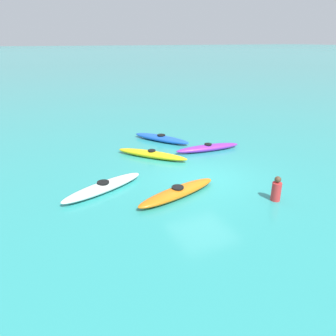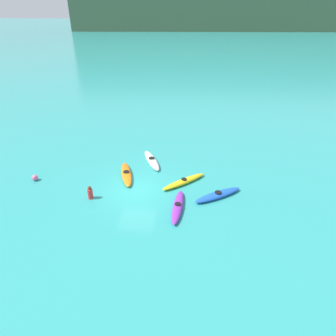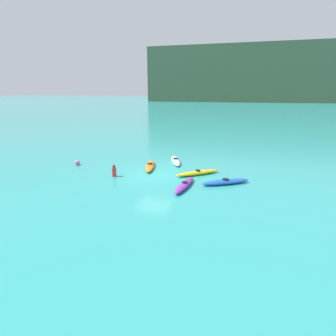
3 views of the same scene
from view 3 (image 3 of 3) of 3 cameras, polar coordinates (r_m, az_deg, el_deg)
name	(u,v)px [view 3 (image 3 of 3)]	position (r m, az deg, el deg)	size (l,w,h in m)	color
ground_plane	(154,175)	(19.79, -3.08, -1.43)	(600.00, 600.00, 0.00)	teal
headland_cliff	(281,75)	(181.83, 23.02, 17.82)	(149.91, 54.91, 29.88)	#42563D
kayak_blue	(225,182)	(18.14, 12.23, -2.92)	(3.20, 2.38, 0.37)	blue
kayak_purple	(185,185)	(17.19, 3.59, -3.64)	(0.80, 3.39, 0.37)	purple
kayak_white	(176,161)	(23.11, 1.64, 1.60)	(1.93, 3.41, 0.37)	white
kayak_yellow	(198,173)	(19.79, 6.40, -1.02)	(3.03, 2.72, 0.37)	yellow
kayak_orange	(150,166)	(21.54, -3.87, 0.48)	(1.60, 3.46, 0.37)	orange
buoy_pink	(77,163)	(23.57, -18.87, 1.10)	(0.40, 0.40, 0.40)	pink
person_near_shore	(114,171)	(19.67, -11.50, -0.68)	(0.42, 0.42, 0.88)	red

